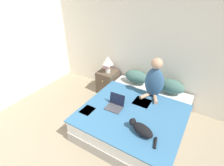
# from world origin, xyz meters

# --- Properties ---
(wall_back) EXTENTS (5.52, 0.05, 2.55)m
(wall_back) POSITION_xyz_m (0.00, 3.68, 1.27)
(wall_back) COLOR silver
(wall_back) RESTS_ON ground_plane
(bed) EXTENTS (1.73, 1.92, 0.45)m
(bed) POSITION_xyz_m (0.37, 2.64, 0.22)
(bed) COLOR #9E998E
(bed) RESTS_ON ground_plane
(pillow_near) EXTENTS (0.53, 0.29, 0.29)m
(pillow_near) POSITION_xyz_m (-0.01, 3.43, 0.59)
(pillow_near) COLOR #42665B
(pillow_near) RESTS_ON bed
(pillow_far) EXTENTS (0.53, 0.29, 0.29)m
(pillow_far) POSITION_xyz_m (0.75, 3.43, 0.59)
(pillow_far) COLOR #42665B
(pillow_far) RESTS_ON bed
(person_sitting) EXTENTS (0.37, 0.36, 0.80)m
(person_sitting) POSITION_xyz_m (0.49, 3.13, 0.80)
(person_sitting) COLOR #33567A
(person_sitting) RESTS_ON bed
(cat_tabby) EXTENTS (0.51, 0.29, 0.18)m
(cat_tabby) POSITION_xyz_m (0.69, 2.10, 0.54)
(cat_tabby) COLOR black
(cat_tabby) RESTS_ON bed
(laptop_open) EXTENTS (0.30, 0.28, 0.23)m
(laptop_open) POSITION_xyz_m (0.04, 2.43, 0.50)
(laptop_open) COLOR #424247
(laptop_open) RESTS_ON bed
(nightstand) EXTENTS (0.42, 0.47, 0.56)m
(nightstand) POSITION_xyz_m (-0.72, 3.38, 0.28)
(nightstand) COLOR brown
(nightstand) RESTS_ON ground_plane
(table_lamp) EXTENTS (0.25, 0.25, 0.40)m
(table_lamp) POSITION_xyz_m (-0.69, 3.34, 0.84)
(table_lamp) COLOR beige
(table_lamp) RESTS_ON nightstand
(tissue_box) EXTENTS (0.12, 0.12, 0.14)m
(tissue_box) POSITION_xyz_m (-0.83, 3.50, 0.61)
(tissue_box) COLOR #E09EB2
(tissue_box) RESTS_ON nightstand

